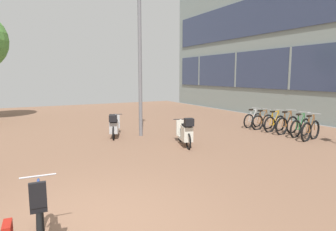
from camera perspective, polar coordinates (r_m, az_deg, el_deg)
The scene contains 11 objects.
ground at distance 5.47m, azimuth -0.25°, elevation -17.97°, with size 21.00×40.00×0.13m.
bicycle_foreground at distance 4.51m, azimuth -24.34°, elevation -18.69°, with size 0.71×1.38×1.10m.
bicycle_rack_00 at distance 11.89m, azimuth 26.29°, elevation -2.68°, with size 1.38×0.48×1.02m.
bicycle_rack_01 at distance 12.43m, azimuth 24.66°, elevation -2.19°, with size 1.41×0.48×1.00m.
bicycle_rack_02 at distance 12.77m, azimuth 22.42°, elevation -1.77°, with size 1.41×0.48×1.03m.
bicycle_rack_03 at distance 13.14m, azimuth 20.31°, elevation -1.49°, with size 1.36×0.48×0.97m.
bicycle_rack_04 at distance 13.49m, azimuth 18.18°, elevation -1.20°, with size 1.30×0.48×0.94m.
bicycle_rack_05 at distance 13.92m, azimuth 16.42°, elevation -0.88°, with size 1.27×0.48×0.93m.
scooter_near at distance 11.32m, azimuth -10.54°, elevation -2.09°, with size 0.93×1.77×0.96m.
scooter_mid at distance 9.73m, azimuth 3.47°, elevation -3.38°, with size 0.79×1.70×1.04m.
lamp_post at distance 11.34m, azimuth -5.57°, elevation 11.79°, with size 0.20×0.52×5.66m.
Camera 1 is at (-0.87, -4.35, 2.35)m, focal length 30.89 mm.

